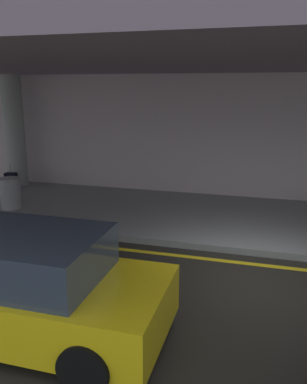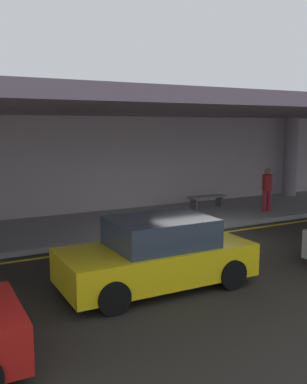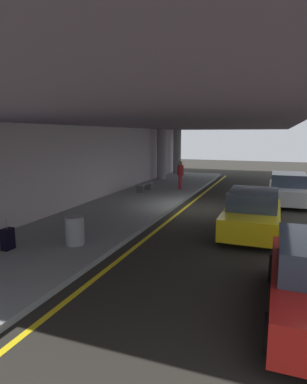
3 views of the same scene
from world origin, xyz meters
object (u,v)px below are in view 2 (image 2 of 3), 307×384
(car_yellow_taxi, at_px, (158,254))
(bench_metal, at_px, (207,199))
(traveler_with_luggage, at_px, (267,187))
(support_column_center, at_px, (290,157))

(car_yellow_taxi, bearing_deg, bench_metal, 44.54)
(car_yellow_taxi, relative_size, bench_metal, 2.56)
(car_yellow_taxi, xyz_separation_m, bench_metal, (5.76, 6.41, -0.21))
(traveler_with_luggage, bearing_deg, car_yellow_taxi, 154.97)
(car_yellow_taxi, distance_m, bench_metal, 8.62)
(traveler_with_luggage, relative_size, bench_metal, 1.05)
(car_yellow_taxi, xyz_separation_m, traveler_with_luggage, (7.36, 4.70, 0.40))
(support_column_center, bearing_deg, bench_metal, -171.40)
(traveler_with_luggage, bearing_deg, support_column_center, -23.50)
(support_column_center, height_order, car_yellow_taxi, support_column_center)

